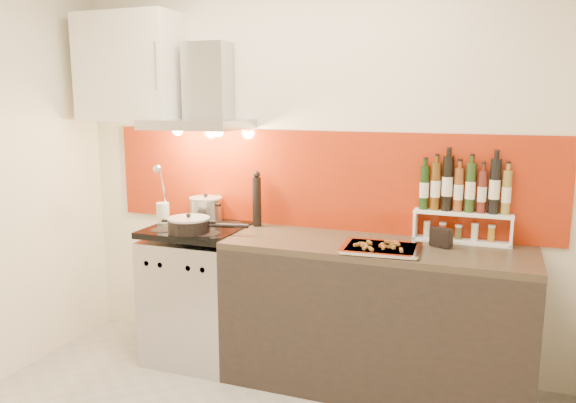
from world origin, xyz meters
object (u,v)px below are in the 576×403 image
at_px(range_stove, 199,294).
at_px(baking_tray, 381,248).
at_px(counter, 374,317).
at_px(stock_pot, 206,209).
at_px(saute_pan, 190,225).
at_px(pepper_mill, 257,200).

height_order(range_stove, baking_tray, baking_tray).
height_order(counter, baking_tray, baking_tray).
relative_size(stock_pot, baking_tray, 0.49).
height_order(saute_pan, pepper_mill, pepper_mill).
distance_m(counter, stock_pot, 1.35).
xyz_separation_m(counter, pepper_mill, (-0.85, 0.19, 0.63)).
distance_m(range_stove, pepper_mill, 0.76).
height_order(pepper_mill, baking_tray, pepper_mill).
height_order(counter, stock_pot, stock_pot).
bearing_deg(counter, saute_pan, -172.37).
xyz_separation_m(saute_pan, baking_tray, (1.21, 0.03, -0.04)).
bearing_deg(baking_tray, counter, 111.93).
bearing_deg(baking_tray, stock_pot, 166.61).
bearing_deg(pepper_mill, saute_pan, -131.57).
bearing_deg(pepper_mill, stock_pot, -177.41).
bearing_deg(saute_pan, range_stove, 104.93).
relative_size(stock_pot, saute_pan, 0.44).
distance_m(stock_pot, saute_pan, 0.34).
height_order(range_stove, saute_pan, saute_pan).
distance_m(counter, baking_tray, 0.49).
distance_m(range_stove, counter, 1.20).
relative_size(counter, saute_pan, 3.53).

